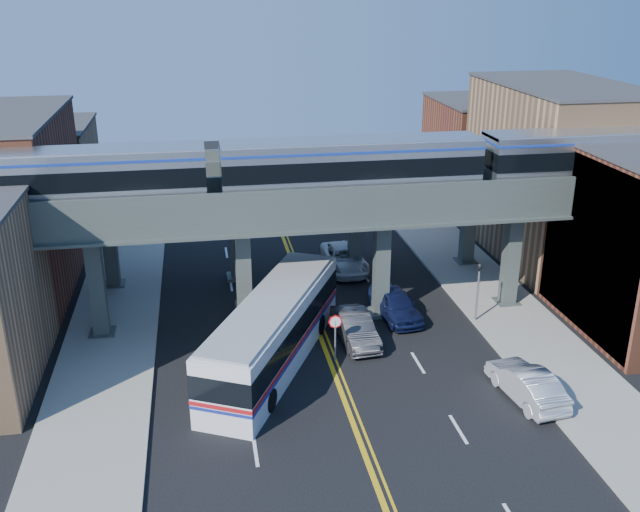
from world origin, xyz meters
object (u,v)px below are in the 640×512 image
object	(u,v)px
car_lane_c	(344,258)
car_parked_curb	(526,384)
transit_bus	(273,331)
car_lane_a	(395,304)
traffic_signal	(478,286)
car_lane_d	(322,207)
transit_train	(351,166)
car_lane_b	(355,328)
stop_sign	(335,330)

from	to	relation	value
car_lane_c	car_parked_curb	bearing A→B (deg)	-73.56
transit_bus	car_lane_a	distance (m)	8.73
traffic_signal	car_parked_curb	world-z (taller)	traffic_signal
transit_bus	car_lane_d	bearing A→B (deg)	10.45
transit_train	car_lane_d	size ratio (longest dim) A/B	6.99
car_lane_b	car_lane_d	distance (m)	22.14
stop_sign	car_parked_curb	distance (m)	9.73
transit_train	traffic_signal	size ratio (longest dim) A/B	10.77
transit_train	car_lane_d	distance (m)	20.76
traffic_signal	car_lane_b	xyz separation A→B (m)	(-7.40, -1.07, -1.50)
car_lane_c	stop_sign	bearing A→B (deg)	-103.78
transit_train	transit_bus	distance (m)	10.02
car_lane_c	car_parked_curb	distance (m)	18.26
car_lane_d	car_parked_curb	xyz separation A→B (m)	(4.63, -29.12, -0.11)
car_lane_a	car_lane_b	bearing A→B (deg)	-146.37
traffic_signal	transit_bus	size ratio (longest dim) A/B	0.31
traffic_signal	transit_bus	bearing A→B (deg)	-167.65
car_lane_b	car_lane_c	world-z (taller)	car_lane_b
transit_bus	car_lane_b	distance (m)	5.02
traffic_signal	car_lane_d	distance (m)	21.69
traffic_signal	car_parked_curb	bearing A→B (deg)	-94.91
stop_sign	car_lane_a	bearing A→B (deg)	44.91
stop_sign	transit_bus	distance (m)	3.18
traffic_signal	car_lane_a	distance (m)	4.88
transit_train	car_lane_b	bearing A→B (deg)	-95.90
traffic_signal	car_lane_d	bearing A→B (deg)	104.26
car_lane_d	car_parked_curb	distance (m)	29.49
transit_train	car_lane_c	distance (m)	11.21
stop_sign	car_lane_d	world-z (taller)	stop_sign
transit_train	traffic_signal	distance (m)	10.05
transit_bus	car_lane_c	world-z (taller)	transit_bus
stop_sign	car_lane_a	distance (m)	6.40
car_lane_b	car_lane_c	distance (m)	10.56
transit_train	car_lane_d	xyz separation A→B (m)	(1.75, 18.98, -8.23)
traffic_signal	transit_train	bearing A→B (deg)	164.23
transit_train	car_lane_a	xyz separation A→B (m)	(2.67, -0.53, -8.30)
stop_sign	car_lane_b	distance (m)	2.63
stop_sign	car_lane_a	size ratio (longest dim) A/B	0.53
traffic_signal	car_parked_curb	distance (m)	8.31
transit_train	car_parked_curb	size ratio (longest dim) A/B	8.98
transit_bus	car_lane_d	distance (m)	24.58
transit_bus	car_lane_d	size ratio (longest dim) A/B	2.13
transit_train	traffic_signal	world-z (taller)	transit_train
stop_sign	car_lane_b	size ratio (longest dim) A/B	0.54
car_lane_b	car_parked_curb	xyz separation A→B (m)	(6.70, -7.08, 0.01)
stop_sign	car_lane_c	world-z (taller)	stop_sign
car_lane_a	car_lane_b	xyz separation A→B (m)	(-2.98, -2.53, -0.05)
traffic_signal	car_lane_b	world-z (taller)	traffic_signal
transit_train	car_lane_c	bearing A→B (deg)	80.48
car_lane_b	car_lane_c	xyz separation A→B (m)	(1.55, 10.44, -0.01)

